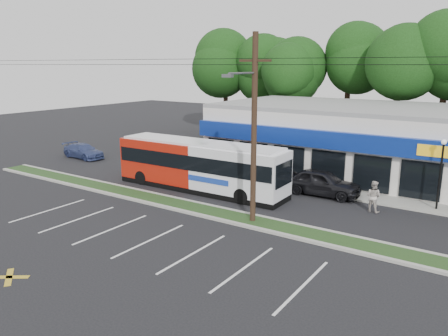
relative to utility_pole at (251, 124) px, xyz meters
name	(u,v)px	position (x,y,z in m)	size (l,w,h in m)	color
ground	(198,217)	(-2.83, -0.93, -5.41)	(120.00, 120.00, 0.00)	black
grass_strip	(208,211)	(-2.83, 0.07, -5.35)	(40.00, 1.60, 0.12)	#1C3415
curb_south	(199,215)	(-2.83, -0.78, -5.34)	(40.00, 0.25, 0.14)	#9E9E93
curb_north	(216,207)	(-2.83, 0.92, -5.34)	(40.00, 0.25, 0.14)	#9E9E93
sidewalk	(339,193)	(2.17, 8.07, -5.36)	(32.00, 2.20, 0.10)	#9E9E93
strip_mall	(378,140)	(2.67, 14.99, -2.76)	(25.00, 12.55, 5.30)	beige
utility_pole	(251,124)	(0.00, 0.00, 0.00)	(50.00, 2.77, 10.00)	black
lamp_post	(441,166)	(8.17, 7.87, -2.74)	(0.30, 0.30, 4.25)	black
tree_line	(396,64)	(1.17, 25.07, 3.00)	(46.76, 6.76, 11.83)	black
metrobus	(200,165)	(-6.03, 3.57, -3.63)	(12.56, 2.87, 3.36)	#A71A0C
car_dark	(322,182)	(1.35, 7.05, -4.56)	(2.03, 5.03, 1.72)	black
car_silver	(161,162)	(-11.83, 6.07, -4.64)	(1.64, 4.71, 1.55)	#B8BBC0
car_blue	(83,151)	(-21.28, 5.96, -4.76)	(1.84, 4.52, 1.31)	navy
pedestrian_a	(285,182)	(-0.83, 5.96, -4.58)	(0.61, 0.40, 1.67)	beige
pedestrian_b	(373,196)	(5.08, 5.55, -4.48)	(0.90, 0.70, 1.86)	#BCB2A9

